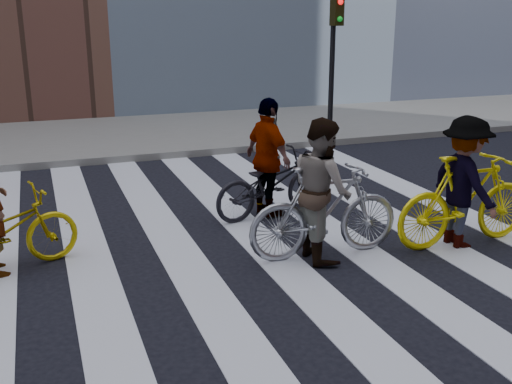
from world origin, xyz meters
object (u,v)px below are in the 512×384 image
bike_silver_mid (325,211)px  bike_yellow_right (465,200)px  traffic_signal (334,44)px  rider_right (464,182)px  rider_rear (268,158)px  rider_mid (322,189)px  bike_dark_rear (271,184)px

bike_silver_mid → bike_yellow_right: bearing=-96.1°
traffic_signal → rider_right: (-1.44, -6.44, -1.43)m
bike_silver_mid → bike_yellow_right: size_ratio=0.97×
rider_right → rider_rear: rider_rear is taller
traffic_signal → rider_mid: traffic_signal is taller
bike_yellow_right → bike_silver_mid: bearing=81.2°
rider_rear → traffic_signal: bearing=-49.0°
bike_silver_mid → bike_yellow_right: bike_yellow_right is taller
rider_mid → rider_right: bearing=-96.1°
traffic_signal → rider_right: bearing=-102.6°
traffic_signal → bike_dark_rear: (-3.30, -4.46, -1.78)m
traffic_signal → bike_yellow_right: (-1.39, -6.44, -1.67)m
bike_dark_rear → rider_rear: 0.40m
traffic_signal → bike_dark_rear: 5.83m
bike_silver_mid → rider_mid: 0.29m
rider_mid → rider_right: rider_mid is taller
traffic_signal → bike_yellow_right: traffic_signal is taller
rider_right → traffic_signal: bearing=-13.0°
traffic_signal → rider_mid: 7.14m
bike_silver_mid → rider_right: (1.83, -0.28, 0.26)m
bike_silver_mid → rider_rear: (-0.08, 1.70, 0.30)m
traffic_signal → rider_right: traffic_signal is taller
traffic_signal → rider_right: 6.75m
rider_mid → rider_rear: bearing=3.4°
bike_yellow_right → bike_dark_rear: bike_yellow_right is taller
bike_silver_mid → rider_mid: size_ratio=1.12×
bike_yellow_right → rider_right: size_ratio=1.19×
rider_mid → rider_right: 1.90m
traffic_signal → bike_silver_mid: size_ratio=1.69×
traffic_signal → rider_mid: bearing=-118.3°
bike_dark_rear → rider_mid: (-0.02, -1.70, 0.38)m
rider_right → rider_mid: bearing=81.2°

